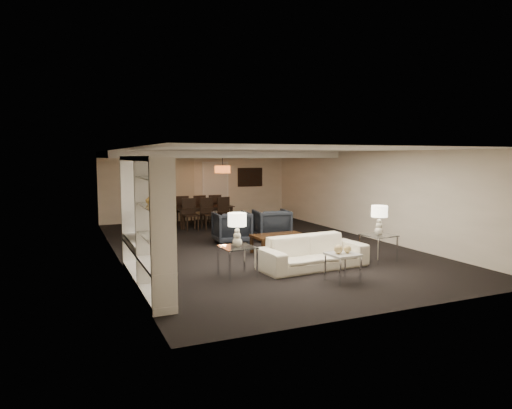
{
  "coord_description": "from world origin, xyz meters",
  "views": [
    {
      "loc": [
        -4.67,
        -10.82,
        2.34
      ],
      "look_at": [
        0.0,
        0.0,
        1.1
      ],
      "focal_mm": 32.0,
      "sensor_mm": 36.0,
      "label": 1
    }
  ],
  "objects_px": {
    "chair_nm": "(209,214)",
    "chair_fl": "(181,210)",
    "sofa": "(313,252)",
    "side_table_left": "(237,261)",
    "vase_blue": "(157,234)",
    "chair_nr": "(226,213)",
    "armchair_right": "(272,225)",
    "chair_nl": "(191,214)",
    "floor_speaker": "(136,241)",
    "side_table_right": "(378,248)",
    "floor_lamp": "(151,205)",
    "table_lamp_left": "(237,230)",
    "pendant_light": "(222,169)",
    "vase_amber": "(150,199)",
    "coffee_table": "(279,244)",
    "table_lamp_right": "(379,220)",
    "dining_table": "(203,216)",
    "marble_table": "(343,267)",
    "chair_fr": "(214,209)",
    "chair_fm": "(198,209)",
    "television": "(138,222)",
    "armchair_left": "(232,227)"
  },
  "relations": [
    {
      "from": "floor_lamp",
      "to": "armchair_right",
      "type": "bearing_deg",
      "value": -54.08
    },
    {
      "from": "table_lamp_right",
      "to": "floor_speaker",
      "type": "height_order",
      "value": "table_lamp_right"
    },
    {
      "from": "vase_blue",
      "to": "side_table_right",
      "type": "bearing_deg",
      "value": 12.34
    },
    {
      "from": "side_table_right",
      "to": "vase_amber",
      "type": "xyz_separation_m",
      "value": [
        -5.17,
        -0.62,
        1.34
      ]
    },
    {
      "from": "television",
      "to": "floor_speaker",
      "type": "xyz_separation_m",
      "value": [
        0.08,
        0.93,
        -0.55
      ]
    },
    {
      "from": "pendant_light",
      "to": "armchair_right",
      "type": "xyz_separation_m",
      "value": [
        0.46,
        -2.84,
        -1.49
      ]
    },
    {
      "from": "chair_fm",
      "to": "table_lamp_left",
      "type": "bearing_deg",
      "value": 75.43
    },
    {
      "from": "armchair_left",
      "to": "chair_nr",
      "type": "relative_size",
      "value": 0.94
    },
    {
      "from": "vase_blue",
      "to": "chair_nr",
      "type": "bearing_deg",
      "value": 62.57
    },
    {
      "from": "side_table_right",
      "to": "floor_lamp",
      "type": "xyz_separation_m",
      "value": [
        -3.77,
        6.99,
        0.44
      ]
    },
    {
      "from": "table_lamp_left",
      "to": "vase_amber",
      "type": "distance_m",
      "value": 2.01
    },
    {
      "from": "vase_blue",
      "to": "vase_amber",
      "type": "relative_size",
      "value": 1.06
    },
    {
      "from": "table_lamp_left",
      "to": "chair_nl",
      "type": "bearing_deg",
      "value": 83.49
    },
    {
      "from": "side_table_right",
      "to": "marble_table",
      "type": "xyz_separation_m",
      "value": [
        -1.7,
        -1.1,
        -0.03
      ]
    },
    {
      "from": "coffee_table",
      "to": "television",
      "type": "distance_m",
      "value": 3.6
    },
    {
      "from": "dining_table",
      "to": "coffee_table",
      "type": "bearing_deg",
      "value": -87.3
    },
    {
      "from": "pendant_light",
      "to": "dining_table",
      "type": "xyz_separation_m",
      "value": [
        -0.56,
        0.4,
        -1.58
      ]
    },
    {
      "from": "sofa",
      "to": "armchair_left",
      "type": "height_order",
      "value": "armchair_left"
    },
    {
      "from": "coffee_table",
      "to": "marble_table",
      "type": "bearing_deg",
      "value": -90.0
    },
    {
      "from": "chair_nr",
      "to": "coffee_table",
      "type": "bearing_deg",
      "value": -100.2
    },
    {
      "from": "table_lamp_left",
      "to": "chair_nr",
      "type": "bearing_deg",
      "value": 72.37
    },
    {
      "from": "side_table_right",
      "to": "television",
      "type": "xyz_separation_m",
      "value": [
        -5.14,
        0.92,
        0.75
      ]
    },
    {
      "from": "table_lamp_left",
      "to": "chair_nm",
      "type": "distance_m",
      "value": 6.04
    },
    {
      "from": "side_table_right",
      "to": "chair_nl",
      "type": "height_order",
      "value": "chair_nl"
    },
    {
      "from": "floor_speaker",
      "to": "dining_table",
      "type": "xyz_separation_m",
      "value": [
        2.94,
        4.69,
        -0.16
      ]
    },
    {
      "from": "sofa",
      "to": "floor_speaker",
      "type": "bearing_deg",
      "value": 146.4
    },
    {
      "from": "chair_nm",
      "to": "chair_fl",
      "type": "bearing_deg",
      "value": 108.45
    },
    {
      "from": "coffee_table",
      "to": "marble_table",
      "type": "relative_size",
      "value": 2.4
    },
    {
      "from": "table_lamp_right",
      "to": "armchair_right",
      "type": "bearing_deg",
      "value": 108.43
    },
    {
      "from": "armchair_right",
      "to": "chair_nl",
      "type": "distance_m",
      "value": 3.06
    },
    {
      "from": "table_lamp_right",
      "to": "dining_table",
      "type": "xyz_separation_m",
      "value": [
        -2.13,
        6.54,
        -0.59
      ]
    },
    {
      "from": "chair_fr",
      "to": "vase_blue",
      "type": "bearing_deg",
      "value": 73.53
    },
    {
      "from": "floor_speaker",
      "to": "dining_table",
      "type": "distance_m",
      "value": 5.53
    },
    {
      "from": "vase_blue",
      "to": "vase_amber",
      "type": "distance_m",
      "value": 0.71
    },
    {
      "from": "sofa",
      "to": "side_table_left",
      "type": "relative_size",
      "value": 3.64
    },
    {
      "from": "chair_nl",
      "to": "chair_nr",
      "type": "relative_size",
      "value": 1.0
    },
    {
      "from": "chair_nm",
      "to": "chair_fl",
      "type": "distance_m",
      "value": 1.43
    },
    {
      "from": "floor_speaker",
      "to": "chair_fr",
      "type": "xyz_separation_m",
      "value": [
        3.54,
        5.34,
        0.0
      ]
    },
    {
      "from": "armchair_right",
      "to": "chair_fl",
      "type": "relative_size",
      "value": 0.94
    },
    {
      "from": "armchair_left",
      "to": "chair_nm",
      "type": "relative_size",
      "value": 0.94
    },
    {
      "from": "vase_blue",
      "to": "chair_fl",
      "type": "xyz_separation_m",
      "value": [
        2.45,
        8.32,
        -0.64
      ]
    },
    {
      "from": "table_lamp_left",
      "to": "floor_speaker",
      "type": "distance_m",
      "value": 2.53
    },
    {
      "from": "floor_speaker",
      "to": "chair_nr",
      "type": "xyz_separation_m",
      "value": [
        3.54,
        4.04,
        0.0
      ]
    },
    {
      "from": "side_table_left",
      "to": "armchair_left",
      "type": "bearing_deg",
      "value": 71.57
    },
    {
      "from": "armchair_left",
      "to": "table_lamp_left",
      "type": "distance_m",
      "value": 3.51
    },
    {
      "from": "pendant_light",
      "to": "floor_lamp",
      "type": "distance_m",
      "value": 2.65
    },
    {
      "from": "coffee_table",
      "to": "table_lamp_left",
      "type": "bearing_deg",
      "value": -136.74
    },
    {
      "from": "marble_table",
      "to": "chair_fr",
      "type": "relative_size",
      "value": 0.53
    },
    {
      "from": "table_lamp_left",
      "to": "chair_nr",
      "type": "height_order",
      "value": "table_lamp_left"
    },
    {
      "from": "armchair_right",
      "to": "vase_blue",
      "type": "xyz_separation_m",
      "value": [
        -4.07,
        -4.43,
        0.71
      ]
    }
  ]
}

